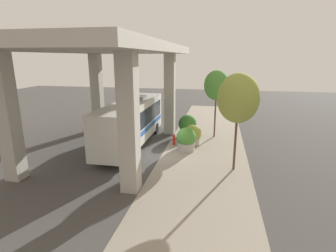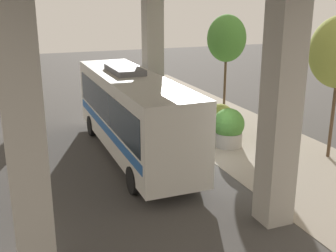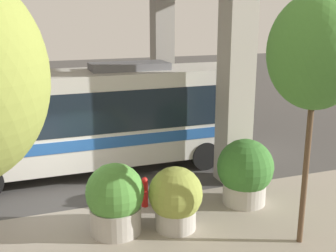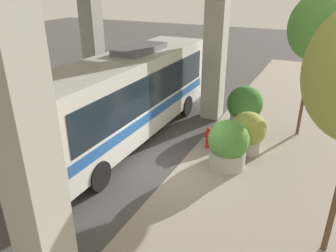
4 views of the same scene
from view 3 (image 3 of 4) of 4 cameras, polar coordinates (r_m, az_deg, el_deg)
The scene contains 7 objects.
ground_plane at distance 12.32m, azimuth -13.62°, elevation -11.15°, with size 80.00×80.00×0.00m, color #474442.
bus at distance 14.51m, azimuth -9.14°, elevation 1.57°, with size 2.54×10.54×3.74m.
fire_hydrant at distance 12.06m, azimuth -3.17°, elevation -8.92°, with size 0.39×0.19×0.90m.
planter_front at distance 10.75m, azimuth 1.03°, elevation -9.80°, with size 1.37×1.37×1.66m.
planter_middle at distance 12.29m, azimuth 10.39°, elevation -6.14°, with size 1.61×1.61×1.92m.
planter_back at distance 10.66m, azimuth -7.16°, elevation -9.86°, with size 1.45×1.45×1.81m.
street_tree_far at distance 9.67m, azimuth 19.45°, elevation 9.39°, with size 2.11×2.11×5.82m.
Camera 3 is at (-11.06, 0.98, 5.34)m, focal length 45.00 mm.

